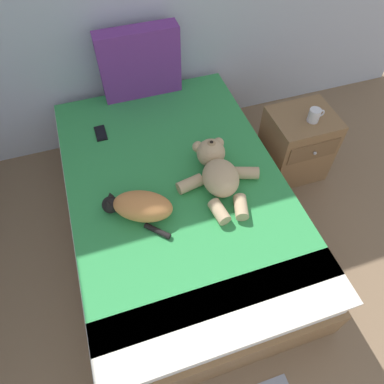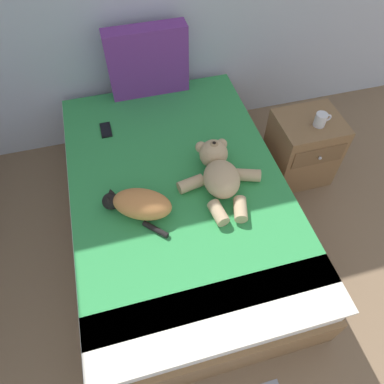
{
  "view_description": "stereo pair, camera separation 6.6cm",
  "coord_description": "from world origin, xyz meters",
  "views": [
    {
      "loc": [
        1.02,
        1.31,
        2.22
      ],
      "look_at": [
        1.41,
        2.49,
        0.6
      ],
      "focal_mm": 33.49,
      "sensor_mm": 36.0,
      "label": 1
    },
    {
      "loc": [
        1.08,
        1.29,
        2.22
      ],
      "look_at": [
        1.41,
        2.49,
        0.6
      ],
      "focal_mm": 33.49,
      "sensor_mm": 36.0,
      "label": 2
    }
  ],
  "objects": [
    {
      "name": "bed",
      "position": [
        1.36,
        2.66,
        0.25
      ],
      "size": [
        1.35,
        2.04,
        0.51
      ],
      "color": "olive",
      "rests_on": "ground_plane"
    },
    {
      "name": "ground_plane",
      "position": [
        1.91,
        1.87,
        0.0
      ],
      "size": [
        9.56,
        9.56,
        0.0
      ],
      "primitive_type": "plane",
      "color": "#7A6047"
    },
    {
      "name": "mug",
      "position": [
        2.41,
        2.86,
        0.6
      ],
      "size": [
        0.12,
        0.08,
        0.09
      ],
      "color": "silver",
      "rests_on": "nightstand"
    },
    {
      "name": "patterned_cushion",
      "position": [
        1.37,
        3.59,
        0.76
      ],
      "size": [
        0.57,
        0.13,
        0.5
      ],
      "color": "#72338C",
      "rests_on": "bed"
    },
    {
      "name": "cell_phone",
      "position": [
        0.99,
        3.23,
        0.52
      ],
      "size": [
        0.07,
        0.15,
        0.01
      ],
      "color": "black",
      "rests_on": "bed"
    },
    {
      "name": "nightstand",
      "position": [
        2.38,
        2.91,
        0.28
      ],
      "size": [
        0.46,
        0.42,
        0.55
      ],
      "color": "olive",
      "rests_on": "ground_plane"
    },
    {
      "name": "cat",
      "position": [
        1.1,
        2.5,
        0.58
      ],
      "size": [
        0.41,
        0.38,
        0.15
      ],
      "color": "#D18447",
      "rests_on": "bed"
    },
    {
      "name": "teddy_bear",
      "position": [
        1.6,
        2.6,
        0.59
      ],
      "size": [
        0.52,
        0.59,
        0.19
      ],
      "color": "tan",
      "rests_on": "bed"
    }
  ]
}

